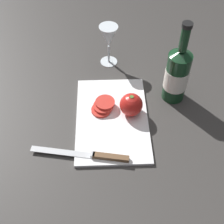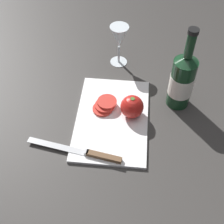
% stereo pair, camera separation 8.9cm
% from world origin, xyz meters
% --- Properties ---
extents(ground_plane, '(3.00, 3.00, 0.00)m').
position_xyz_m(ground_plane, '(0.00, 0.00, 0.00)').
color(ground_plane, '#383533').
extents(cutting_board, '(0.37, 0.24, 0.01)m').
position_xyz_m(cutting_board, '(0.00, -0.03, 0.01)').
color(cutting_board, white).
rests_on(cutting_board, ground_plane).
extents(wine_bottle, '(0.08, 0.08, 0.31)m').
position_xyz_m(wine_bottle, '(-0.10, 0.20, 0.11)').
color(wine_bottle, '#14381E').
rests_on(wine_bottle, ground_plane).
extents(wine_glass, '(0.07, 0.07, 0.17)m').
position_xyz_m(wine_glass, '(-0.30, -0.03, 0.12)').
color(wine_glass, silver).
rests_on(wine_glass, ground_plane).
extents(whole_tomato, '(0.08, 0.08, 0.08)m').
position_xyz_m(whole_tomato, '(-0.02, 0.04, 0.05)').
color(whole_tomato, red).
rests_on(whole_tomato, cutting_board).
extents(knife, '(0.07, 0.31, 0.01)m').
position_xyz_m(knife, '(0.16, -0.07, 0.02)').
color(knife, silver).
rests_on(knife, cutting_board).
extents(tomato_slice_stack_near, '(0.09, 0.08, 0.03)m').
position_xyz_m(tomato_slice_stack_near, '(-0.04, -0.06, 0.02)').
color(tomato_slice_stack_near, red).
rests_on(tomato_slice_stack_near, cutting_board).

